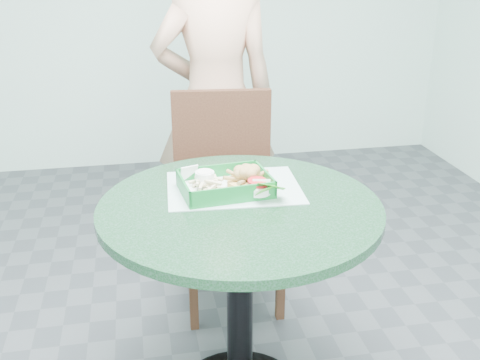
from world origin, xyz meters
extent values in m
cylinder|color=black|center=(0.00, 0.00, 0.38)|extent=(0.09, 0.09, 0.70)
cylinder|color=#1F2D22|center=(0.00, 0.00, 0.73)|extent=(0.87, 0.87, 0.03)
cube|color=#42281A|center=(0.07, 0.62, 0.45)|extent=(0.44, 0.44, 0.04)
cube|color=#42281A|center=(0.07, 0.82, 0.70)|extent=(0.44, 0.04, 0.46)
cube|color=#42281A|center=(-0.11, 0.44, 0.21)|extent=(0.04, 0.04, 0.43)
cube|color=#42281A|center=(0.26, 0.44, 0.21)|extent=(0.04, 0.04, 0.43)
cube|color=#42281A|center=(-0.11, 0.81, 0.21)|extent=(0.04, 0.04, 0.43)
cube|color=#42281A|center=(0.26, 0.81, 0.21)|extent=(0.04, 0.04, 0.43)
imported|color=tan|center=(0.08, 1.07, 0.88)|extent=(0.65, 0.43, 1.77)
cube|color=#9ABAB5|center=(0.00, 0.12, 0.75)|extent=(0.45, 0.35, 0.00)
cube|color=#0E6C2A|center=(-0.03, 0.09, 0.76)|extent=(0.28, 0.20, 0.01)
cube|color=white|center=(-0.03, 0.09, 0.76)|extent=(0.27, 0.19, 0.00)
cube|color=#0E6C2A|center=(-0.03, 0.19, 0.79)|extent=(0.28, 0.01, 0.05)
cube|color=#0E6C2A|center=(-0.03, -0.01, 0.79)|extent=(0.28, 0.01, 0.05)
cube|color=#0E6C2A|center=(0.11, 0.09, 0.79)|extent=(0.01, 0.20, 0.05)
cube|color=#0E6C2A|center=(-0.17, 0.09, 0.79)|extent=(0.01, 0.20, 0.05)
cylinder|color=tan|center=(0.04, 0.09, 0.78)|extent=(0.13, 0.13, 0.02)
cylinder|color=white|center=(-0.09, 0.13, 0.80)|extent=(0.06, 0.06, 0.03)
cylinder|color=white|center=(-0.09, 0.13, 0.82)|extent=(0.05, 0.05, 0.00)
cylinder|color=silver|center=(0.06, 0.02, 0.78)|extent=(0.07, 0.07, 0.02)
torus|color=white|center=(0.06, 0.02, 0.79)|extent=(0.07, 0.07, 0.01)
cylinder|color=red|center=(0.06, 0.02, 0.80)|extent=(0.06, 0.06, 0.01)
camera|label=1|loc=(-0.29, -1.54, 1.49)|focal=42.00mm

